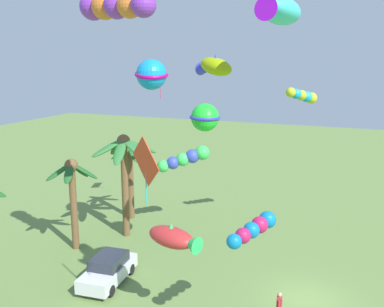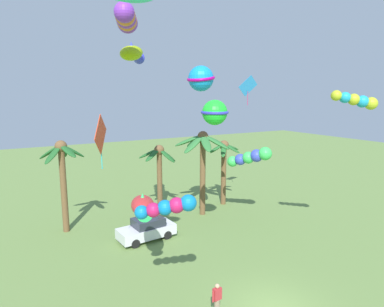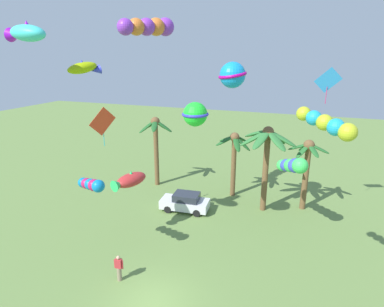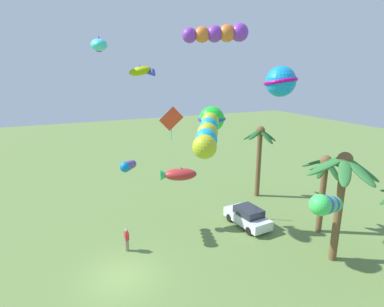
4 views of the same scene
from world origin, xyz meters
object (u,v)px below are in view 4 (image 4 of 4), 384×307
at_px(palm_tree_2, 259,146).
at_px(kite_fish_4, 141,71).
at_px(spectator_0, 127,240).
at_px(kite_ball_5, 212,119).
at_px(kite_fish_2, 178,174).
at_px(kite_tube_10, 327,204).
at_px(kite_diamond_3, 171,119).
at_px(kite_tube_1, 207,135).
at_px(parked_car_0, 248,216).
at_px(palm_tree_1, 324,177).
at_px(kite_ball_6, 281,81).
at_px(kite_fish_9, 99,45).
at_px(palm_tree_3, 343,178).
at_px(kite_tube_8, 128,166).
at_px(kite_tube_0, 218,34).

xyz_separation_m(palm_tree_2, kite_fish_4, (1.42, -11.24, 6.67)).
height_order(spectator_0, kite_ball_5, kite_ball_5).
bearing_deg(kite_fish_2, kite_tube_10, 20.14).
bearing_deg(palm_tree_2, kite_fish_2, -74.42).
height_order(kite_diamond_3, kite_fish_4, kite_fish_4).
distance_m(kite_tube_1, kite_tube_10, 8.65).
relative_size(parked_car_0, kite_fish_2, 1.42).
bearing_deg(palm_tree_1, kite_ball_6, -80.90).
distance_m(parked_car_0, kite_ball_6, 10.93).
height_order(kite_fish_4, kite_ball_5, kite_fish_4).
bearing_deg(kite_ball_5, palm_tree_2, 128.88).
bearing_deg(kite_ball_5, kite_fish_9, -144.60).
bearing_deg(palm_tree_3, palm_tree_2, 170.12).
relative_size(kite_tube_8, kite_fish_9, 0.94).
bearing_deg(kite_fish_4, kite_fish_9, -116.47).
xyz_separation_m(kite_diamond_3, kite_ball_5, (6.52, 0.02, 0.91)).
bearing_deg(kite_diamond_3, palm_tree_2, 93.77).
bearing_deg(kite_fish_4, kite_fish_2, 62.77).
distance_m(kite_ball_5, kite_tube_8, 7.17).
xyz_separation_m(palm_tree_1, kite_ball_6, (0.83, -5.21, 6.72)).
bearing_deg(parked_car_0, spectator_0, -92.30).
height_order(palm_tree_1, kite_fish_2, palm_tree_1).
bearing_deg(kite_fish_9, kite_fish_2, 63.17).
distance_m(palm_tree_1, spectator_0, 14.37).
bearing_deg(kite_fish_2, kite_diamond_3, 172.60).
bearing_deg(kite_tube_8, kite_fish_2, 85.83).
distance_m(kite_tube_0, kite_ball_6, 6.34).
bearing_deg(kite_tube_10, palm_tree_3, 120.74).
distance_m(kite_tube_1, kite_diamond_3, 14.16).
bearing_deg(kite_fish_4, kite_tube_8, -59.18).
relative_size(kite_diamond_3, kite_fish_4, 1.39).
xyz_separation_m(parked_car_0, kite_fish_2, (-2.09, -4.84, 3.45)).
height_order(kite_tube_1, kite_diamond_3, kite_tube_1).
relative_size(palm_tree_2, kite_ball_5, 3.67).
relative_size(kite_tube_0, kite_fish_4, 2.25).
bearing_deg(kite_ball_6, kite_ball_5, -109.34).
distance_m(kite_tube_0, kite_fish_4, 5.79).
distance_m(parked_car_0, kite_fish_2, 6.30).
bearing_deg(palm_tree_2, kite_fish_4, -82.78).
distance_m(kite_fish_4, kite_ball_5, 6.72).
distance_m(kite_diamond_3, kite_tube_10, 12.87).
relative_size(spectator_0, kite_tube_1, 0.68).
xyz_separation_m(parked_car_0, kite_fish_9, (-4.44, -9.49, 12.49)).
height_order(palm_tree_3, kite_tube_10, palm_tree_3).
distance_m(palm_tree_3, kite_tube_10, 4.10).
height_order(palm_tree_2, kite_ball_6, kite_ball_6).
distance_m(parked_car_0, kite_ball_5, 9.67).
xyz_separation_m(kite_tube_1, kite_fish_2, (-11.58, 3.62, -5.40)).
distance_m(kite_ball_5, kite_fish_9, 9.54).
height_order(kite_tube_1, kite_ball_5, kite_tube_1).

